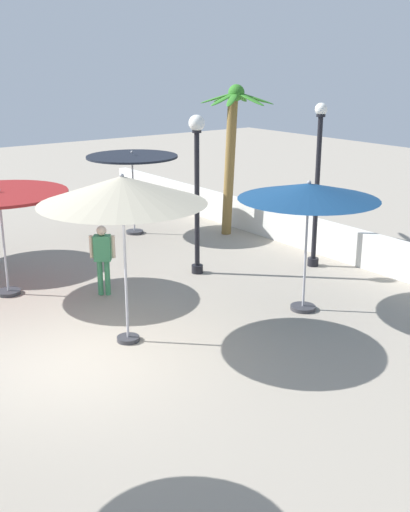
{
  "coord_description": "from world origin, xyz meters",
  "views": [
    {
      "loc": [
        9.2,
        -4.0,
        5.0
      ],
      "look_at": [
        0.0,
        2.87,
        1.4
      ],
      "focal_mm": 44.19,
      "sensor_mm": 36.0,
      "label": 1
    }
  ],
  "objects_px": {
    "patio_umbrella_4": "(132,161)",
    "palm_tree_0": "(232,140)",
    "lamp_post_0": "(197,176)",
    "patio_umbrella_5": "(309,192)",
    "lamp_post_1": "(317,181)",
    "patio_umbrella_2": "(122,191)",
    "guest_1": "(103,254)"
  },
  "relations": [
    {
      "from": "lamp_post_0",
      "to": "patio_umbrella_2",
      "type": "bearing_deg",
      "value": -54.38
    },
    {
      "from": "patio_umbrella_4",
      "to": "palm_tree_0",
      "type": "bearing_deg",
      "value": 48.8
    },
    {
      "from": "patio_umbrella_5",
      "to": "palm_tree_0",
      "type": "distance_m",
      "value": 5.96
    },
    {
      "from": "patio_umbrella_2",
      "to": "guest_1",
      "type": "xyz_separation_m",
      "value": [
        -2.41,
        0.79,
        -1.88
      ]
    },
    {
      "from": "patio_umbrella_4",
      "to": "guest_1",
      "type": "bearing_deg",
      "value": -38.05
    },
    {
      "from": "patio_umbrella_5",
      "to": "lamp_post_1",
      "type": "distance_m",
      "value": 3.02
    },
    {
      "from": "patio_umbrella_4",
      "to": "lamp_post_1",
      "type": "bearing_deg",
      "value": 20.53
    },
    {
      "from": "palm_tree_0",
      "to": "lamp_post_0",
      "type": "relative_size",
      "value": 1.15
    },
    {
      "from": "patio_umbrella_4",
      "to": "guest_1",
      "type": "height_order",
      "value": "patio_umbrella_4"
    },
    {
      "from": "palm_tree_0",
      "to": "lamp_post_0",
      "type": "bearing_deg",
      "value": -52.36
    },
    {
      "from": "patio_umbrella_4",
      "to": "lamp_post_1",
      "type": "relative_size",
      "value": 0.66
    },
    {
      "from": "patio_umbrella_5",
      "to": "lamp_post_1",
      "type": "xyz_separation_m",
      "value": [
        -1.93,
        2.3,
        -0.32
      ]
    },
    {
      "from": "patio_umbrella_5",
      "to": "lamp_post_0",
      "type": "bearing_deg",
      "value": -173.38
    },
    {
      "from": "patio_umbrella_4",
      "to": "palm_tree_0",
      "type": "relative_size",
      "value": 0.61
    },
    {
      "from": "palm_tree_0",
      "to": "lamp_post_1",
      "type": "distance_m",
      "value": 3.55
    },
    {
      "from": "lamp_post_0",
      "to": "guest_1",
      "type": "distance_m",
      "value": 2.91
    },
    {
      "from": "patio_umbrella_2",
      "to": "guest_1",
      "type": "relative_size",
      "value": 1.98
    },
    {
      "from": "patio_umbrella_2",
      "to": "patio_umbrella_5",
      "type": "xyz_separation_m",
      "value": [
        0.85,
        3.7,
        -0.35
      ]
    },
    {
      "from": "patio_umbrella_2",
      "to": "patio_umbrella_4",
      "type": "relative_size",
      "value": 1.18
    },
    {
      "from": "patio_umbrella_2",
      "to": "patio_umbrella_5",
      "type": "distance_m",
      "value": 3.81
    },
    {
      "from": "palm_tree_0",
      "to": "lamp_post_1",
      "type": "bearing_deg",
      "value": -2.6
    },
    {
      "from": "patio_umbrella_4",
      "to": "palm_tree_0",
      "type": "distance_m",
      "value": 2.96
    },
    {
      "from": "patio_umbrella_2",
      "to": "guest_1",
      "type": "bearing_deg",
      "value": 161.73
    },
    {
      "from": "lamp_post_0",
      "to": "lamp_post_1",
      "type": "height_order",
      "value": "lamp_post_1"
    },
    {
      "from": "patio_umbrella_5",
      "to": "guest_1",
      "type": "relative_size",
      "value": 1.79
    },
    {
      "from": "patio_umbrella_2",
      "to": "patio_umbrella_4",
      "type": "distance_m",
      "value": 7.63
    },
    {
      "from": "patio_umbrella_2",
      "to": "palm_tree_0",
      "type": "bearing_deg",
      "value": 126.56
    },
    {
      "from": "lamp_post_1",
      "to": "patio_umbrella_2",
      "type": "bearing_deg",
      "value": -79.8
    },
    {
      "from": "palm_tree_0",
      "to": "patio_umbrella_5",
      "type": "bearing_deg",
      "value": -24.39
    },
    {
      "from": "patio_umbrella_4",
      "to": "guest_1",
      "type": "xyz_separation_m",
      "value": [
        4.07,
        -3.18,
        -1.23
      ]
    },
    {
      "from": "patio_umbrella_4",
      "to": "lamp_post_0",
      "type": "xyz_separation_m",
      "value": [
        4.09,
        -0.65,
        0.2
      ]
    },
    {
      "from": "patio_umbrella_2",
      "to": "lamp_post_0",
      "type": "distance_m",
      "value": 4.12
    }
  ]
}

